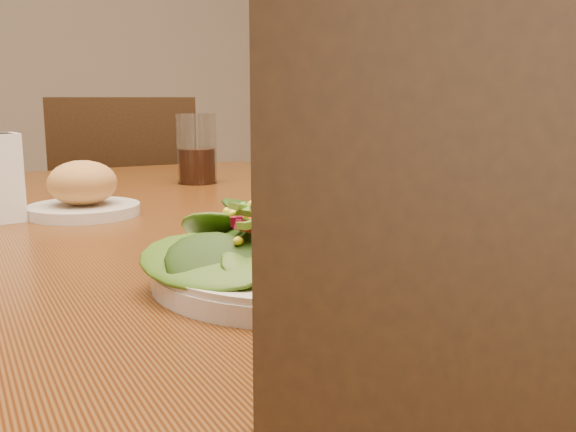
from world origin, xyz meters
The scene contains 6 objects.
dining_table centered at (0.00, 0.00, 0.65)m, with size 0.90×1.40×0.75m.
chair_far centered at (0.21, 1.05, 0.49)m, with size 0.50×0.50×0.92m.
salad_plate centered at (0.04, -0.37, 0.78)m, with size 0.27×0.27×0.08m.
bread_plate centered at (-0.08, 0.07, 0.78)m, with size 0.16×0.16×0.08m.
tomato_bowl centered at (0.24, -0.03, 0.77)m, with size 0.13×0.13×0.04m.
drinking_glass centered at (0.19, 0.33, 0.81)m, with size 0.08×0.08×0.14m.
Camera 1 is at (-0.25, -0.87, 0.92)m, focal length 40.00 mm.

